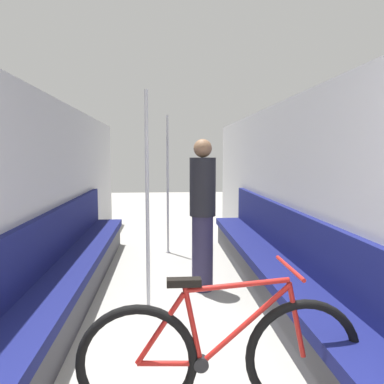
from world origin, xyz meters
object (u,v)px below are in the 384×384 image
at_px(grab_pole_far, 147,207).
at_px(passenger_standing, 203,213).
at_px(bench_seat_row_right, 278,274).
at_px(bicycle, 221,357).
at_px(bench_seat_row_left, 66,279).
at_px(grab_pole_near, 168,187).

distance_m(grab_pole_far, passenger_standing, 0.86).
bearing_deg(passenger_standing, grab_pole_far, 65.39).
relative_size(bench_seat_row_right, passenger_standing, 3.17).
bearing_deg(bicycle, bench_seat_row_left, 109.00).
bearing_deg(grab_pole_near, bench_seat_row_right, -61.79).
xyz_separation_m(bicycle, grab_pole_near, (-0.26, 3.84, 0.69)).
relative_size(bench_seat_row_left, bicycle, 3.24).
xyz_separation_m(bench_seat_row_left, bench_seat_row_right, (2.22, 0.00, 0.00)).
bearing_deg(bench_seat_row_right, grab_pole_far, -173.71).
height_order(bench_seat_row_left, grab_pole_far, grab_pole_far).
bearing_deg(bench_seat_row_right, bench_seat_row_left, 180.00).
height_order(bench_seat_row_right, grab_pole_near, grab_pole_near).
bearing_deg(grab_pole_far, bench_seat_row_right, 6.29).
distance_m(bench_seat_row_right, bicycle, 1.92).
bearing_deg(grab_pole_far, bench_seat_row_left, 169.85).
distance_m(bench_seat_row_left, grab_pole_far, 1.15).
distance_m(bench_seat_row_right, grab_pole_near, 2.54).
bearing_deg(passenger_standing, grab_pole_near, -56.24).
distance_m(bench_seat_row_left, bicycle, 2.17).
xyz_separation_m(bench_seat_row_right, grab_pole_far, (-1.38, -0.15, 0.76)).
bearing_deg(bench_seat_row_right, grab_pole_near, 118.21).
bearing_deg(grab_pole_near, grab_pole_far, -95.73).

